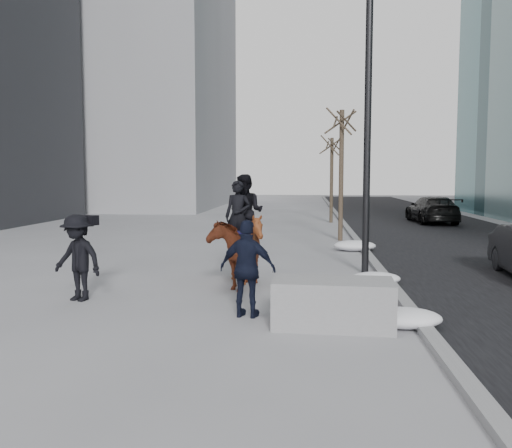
{
  "coord_description": "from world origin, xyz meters",
  "views": [
    {
      "loc": [
        1.07,
        -10.28,
        2.54
      ],
      "look_at": [
        0.0,
        1.2,
        1.5
      ],
      "focal_mm": 38.0,
      "sensor_mm": 36.0,
      "label": 1
    }
  ],
  "objects": [
    {
      "name": "ground",
      "position": [
        0.0,
        0.0,
        0.0
      ],
      "size": [
        120.0,
        120.0,
        0.0
      ],
      "primitive_type": "plane",
      "color": "gray",
      "rests_on": "ground"
    },
    {
      "name": "road",
      "position": [
        7.0,
        10.0,
        0.01
      ],
      "size": [
        8.0,
        90.0,
        0.01
      ],
      "primitive_type": "cube",
      "color": "black",
      "rests_on": "ground"
    },
    {
      "name": "curb",
      "position": [
        3.0,
        10.0,
        0.06
      ],
      "size": [
        0.25,
        90.0,
        0.12
      ],
      "primitive_type": "cube",
      "color": "gray",
      "rests_on": "ground"
    },
    {
      "name": "planter",
      "position": [
        1.53,
        -1.28,
        0.4
      ],
      "size": [
        2.05,
        1.1,
        0.8
      ],
      "primitive_type": "cube",
      "rotation": [
        0.0,
        0.0,
        -0.05
      ],
      "color": "gray",
      "rests_on": "ground"
    },
    {
      "name": "car_far",
      "position": [
        7.75,
        19.29,
        0.71
      ],
      "size": [
        2.18,
        4.99,
        1.43
      ],
      "primitive_type": "imported",
      "rotation": [
        0.0,
        0.0,
        3.18
      ],
      "color": "black",
      "rests_on": "ground"
    },
    {
      "name": "tree_near",
      "position": [
        2.4,
        10.91,
        2.79
      ],
      "size": [
        1.2,
        1.2,
        5.59
      ],
      "primitive_type": null,
      "color": "#33291E",
      "rests_on": "ground"
    },
    {
      "name": "tree_far",
      "position": [
        2.4,
        18.98,
        2.51
      ],
      "size": [
        1.2,
        1.2,
        5.02
      ],
      "primitive_type": null,
      "color": "#342A1F",
      "rests_on": "ground"
    },
    {
      "name": "mounted_left",
      "position": [
        -0.5,
        1.9,
        0.9
      ],
      "size": [
        1.18,
        2.0,
        2.43
      ],
      "color": "#4C220F",
      "rests_on": "ground"
    },
    {
      "name": "mounted_right",
      "position": [
        -0.34,
        2.21,
        1.03
      ],
      "size": [
        1.69,
        1.81,
        2.56
      ],
      "color": "#532610",
      "rests_on": "ground"
    },
    {
      "name": "feeder",
      "position": [
        0.04,
        -0.79,
        0.88
      ],
      "size": [
        1.09,
        0.95,
        1.75
      ],
      "color": "black",
      "rests_on": "ground"
    },
    {
      "name": "camera_crew",
      "position": [
        -3.52,
        0.17,
        0.89
      ],
      "size": [
        1.29,
        1.01,
        1.75
      ],
      "color": "black",
      "rests_on": "ground"
    },
    {
      "name": "lamppost",
      "position": [
        2.6,
        4.01,
        4.99
      ],
      "size": [
        0.25,
        2.31,
        9.09
      ],
      "color": "black",
      "rests_on": "ground"
    },
    {
      "name": "snow_piles",
      "position": [
        2.7,
        3.63,
        0.17
      ],
      "size": [
        1.4,
        10.06,
        0.36
      ],
      "color": "white",
      "rests_on": "ground"
    }
  ]
}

